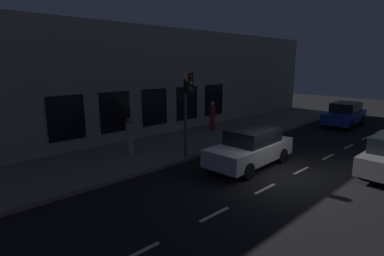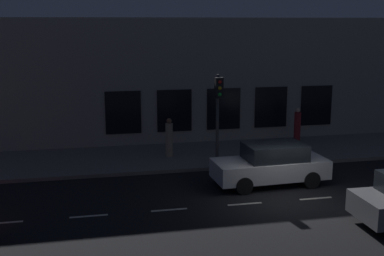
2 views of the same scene
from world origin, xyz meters
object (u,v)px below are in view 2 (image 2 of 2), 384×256
at_px(parked_car_3, 271,164).
at_px(traffic_light, 218,103).
at_px(pedestrian_1, 169,139).
at_px(pedestrian_0, 297,127).

bearing_deg(parked_car_3, traffic_light, 29.40).
relative_size(parked_car_3, pedestrian_1, 2.52).
bearing_deg(parked_car_3, pedestrian_1, 34.03).
relative_size(pedestrian_0, pedestrian_1, 1.03).
height_order(traffic_light, parked_car_3, traffic_light).
bearing_deg(pedestrian_1, pedestrian_0, 96.11).
xyz_separation_m(parked_car_3, pedestrian_0, (5.31, -3.38, 0.20)).
distance_m(traffic_light, parked_car_3, 3.43).
height_order(pedestrian_0, pedestrian_1, pedestrian_0).
bearing_deg(pedestrian_1, traffic_light, 38.81).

